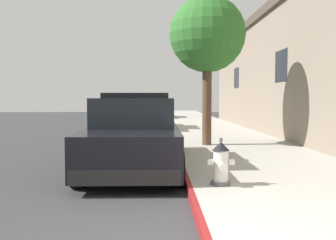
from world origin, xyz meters
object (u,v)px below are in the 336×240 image
at_px(parked_car_silver_ahead, 147,116).
at_px(street_tree, 207,35).
at_px(parked_car_dark_far, 153,109).
at_px(police_cruiser, 135,135).
at_px(fire_hydrant, 221,163).

relative_size(parked_car_silver_ahead, street_tree, 1.09).
distance_m(parked_car_silver_ahead, parked_car_dark_far, 10.11).
distance_m(police_cruiser, parked_car_silver_ahead, 9.78).
bearing_deg(police_cruiser, fire_hydrant, -55.72).
bearing_deg(police_cruiser, parked_car_dark_far, 89.76).
bearing_deg(street_tree, fire_hydrant, -94.79).
distance_m(police_cruiser, street_tree, 4.50).
distance_m(fire_hydrant, street_tree, 6.04).
relative_size(police_cruiser, fire_hydrant, 6.37).
bearing_deg(fire_hydrant, parked_car_silver_ahead, 97.50).
xyz_separation_m(police_cruiser, street_tree, (1.97, 3.03, 2.69)).
distance_m(parked_car_silver_ahead, fire_hydrant, 12.13).
xyz_separation_m(fire_hydrant, street_tree, (0.44, 5.27, 2.92)).
xyz_separation_m(police_cruiser, parked_car_silver_ahead, (-0.05, 9.78, -0.00)).
height_order(parked_car_dark_far, street_tree, street_tree).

